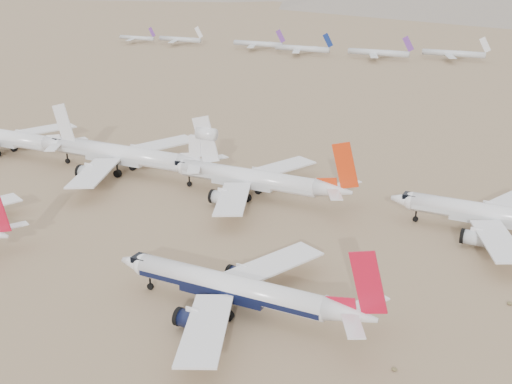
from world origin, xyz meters
TOP-DOWN VIEW (x-y plane):
  - ground at (0.00, 0.00)m, footprint 7000.00×7000.00m
  - main_airliner at (-4.95, 5.99)m, footprint 49.39×48.24m
  - row2_gold_tail at (32.57, 62.51)m, footprint 49.40×48.32m
  - row2_orange_tail at (-28.78, 59.61)m, footprint 52.33×51.19m
  - row2_white_trijet at (-70.84, 60.77)m, footprint 58.17×56.85m
  - row2_white_twin at (-118.67, 59.49)m, footprint 54.23×53.06m
  - distant_storage_row at (-38.67, 317.55)m, footprint 465.32×57.34m

SIDE VIEW (x-z plane):
  - ground at x=0.00m, z-range 0.00..0.00m
  - distant_storage_row at x=-38.67m, z-range -2.44..10.95m
  - main_airliner at x=-4.95m, z-range -3.92..13.51m
  - row2_gold_tail at x=32.57m, z-range -3.88..13.71m
  - row2_orange_tail at x=-28.78m, z-range -4.10..14.57m
  - row2_white_twin at x=-118.67m, z-range -4.23..15.14m
  - row2_white_trijet at x=-70.84m, z-range -4.34..16.27m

